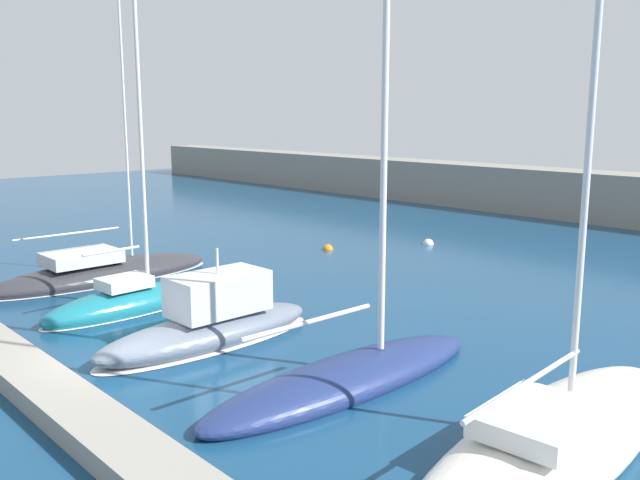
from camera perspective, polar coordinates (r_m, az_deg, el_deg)
The scene contains 9 objects.
ground_plane at distance 19.56m, azimuth -16.85°, elevation -10.50°, with size 120.00×120.00×0.00m, color navy.
dock_pier at distance 18.74m, azimuth -22.80°, elevation -10.99°, with size 27.34×1.42×0.52m, color gray.
sailboat_charcoal_nearest at distance 29.86m, azimuth -17.89°, elevation -2.64°, with size 2.91×9.78×20.99m.
sailboat_teal_second at distance 24.95m, azimuth -15.85°, elevation -5.02°, with size 2.32×6.62×13.79m.
motorboat_slate_third at distance 21.00m, azimuth -9.14°, elevation -6.90°, with size 2.28×7.58×3.11m.
sailboat_navy_fourth at distance 17.72m, azimuth 2.39°, elevation -11.19°, with size 2.26×9.18×15.79m.
sailboat_ivory_fifth at distance 15.32m, azimuth 19.20°, elevation -15.41°, with size 3.72×10.65×16.10m.
mooring_buoy_orange at distance 34.80m, azimuth 0.65°, elevation -0.81°, with size 0.56×0.56×0.56m, color orange.
mooring_buoy_white at distance 36.69m, azimuth 9.12°, elevation -0.35°, with size 0.58×0.58×0.58m, color white.
Camera 1 is at (16.62, -7.68, 6.90)m, focal length 37.91 mm.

